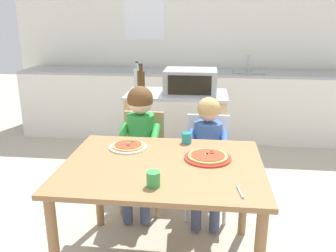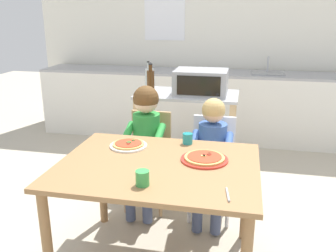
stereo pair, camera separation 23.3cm
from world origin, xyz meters
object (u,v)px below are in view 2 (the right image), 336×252
pizza_plate_white (128,145)px  drinking_cup_teal (188,139)px  bottle_clear_vinegar (148,80)px  dining_table (158,178)px  bottle_squat_spirits (151,82)px  toaster_oven (201,82)px  bottle_tall_green_wine (150,78)px  serving_spoon (228,194)px  dining_chair_left (149,152)px  dining_chair_right (212,159)px  kitchen_island_cart (187,124)px  child_in_green_shirt (145,133)px  drinking_cup_green (142,178)px  child_in_blue_striped_shirt (211,147)px  pizza_plate_red_rimmed (204,158)px

pizza_plate_white → drinking_cup_teal: drinking_cup_teal is taller
bottle_clear_vinegar → dining_table: bearing=-72.8°
pizza_plate_white → bottle_clear_vinegar: bearing=97.3°
bottle_squat_spirits → toaster_oven: bearing=21.5°
bottle_tall_green_wine → serving_spoon: 2.03m
dining_chair_left → dining_chair_right: (0.54, -0.04, 0.00)m
kitchen_island_cart → drinking_cup_teal: bearing=-80.7°
dining_chair_right → pizza_plate_white: bearing=-137.9°
toaster_oven → bottle_clear_vinegar: bearing=178.0°
dining_chair_right → child_in_green_shirt: 0.59m
dining_table → pizza_plate_white: bearing=137.8°
bottle_clear_vinegar → drinking_cup_green: bearing=-76.3°
child_in_green_shirt → toaster_oven: bearing=59.2°
toaster_oven → child_in_blue_striped_shirt: bearing=-75.5°
drinking_cup_teal → toaster_oven: bearing=91.4°
kitchen_island_cart → child_in_green_shirt: size_ratio=0.90×
dining_table → drinking_cup_green: drinking_cup_green is taller
child_in_blue_striped_shirt → drinking_cup_teal: child_in_blue_striped_shirt is taller
child_in_green_shirt → child_in_blue_striped_shirt: bearing=-5.5°
drinking_cup_teal → bottle_clear_vinegar: bearing=119.9°
dining_table → drinking_cup_teal: 0.43m
serving_spoon → toaster_oven: bearing=102.0°
bottle_tall_green_wine → dining_chair_right: size_ratio=0.31×
dining_chair_left → child_in_blue_striped_shirt: bearing=-17.2°
dining_chair_left → pizza_plate_red_rimmed: 0.90m
dining_chair_left → child_in_green_shirt: 0.24m
dining_chair_left → child_in_blue_striped_shirt: child_in_blue_striped_shirt is taller
dining_chair_right → toaster_oven: bearing=107.6°
bottle_tall_green_wine → drinking_cup_teal: bottle_tall_green_wine is taller
dining_table → drinking_cup_green: 0.33m
toaster_oven → dining_table: toaster_oven is taller
child_in_blue_striped_shirt → drinking_cup_green: bearing=-107.5°
bottle_squat_spirits → dining_chair_right: bottle_squat_spirits is taller
bottle_clear_vinegar → toaster_oven: bearing=-2.0°
dining_chair_left → child_in_green_shirt: child_in_green_shirt is taller
kitchen_island_cart → drinking_cup_teal: (0.15, -0.91, 0.18)m
bottle_squat_spirits → child_in_green_shirt: bottle_squat_spirits is taller
bottle_clear_vinegar → pizza_plate_white: bearing=-82.7°
bottle_squat_spirits → drinking_cup_teal: bearing=-57.9°
bottle_clear_vinegar → dining_table: 1.42m
child_in_blue_striped_shirt → dining_chair_left: bearing=162.8°
child_in_blue_striped_shirt → pizza_plate_white: size_ratio=3.80×
bottle_clear_vinegar → dining_chair_right: (0.68, -0.57, -0.53)m
kitchen_island_cart → dining_chair_right: 0.65m
bottle_tall_green_wine → dining_table: size_ratio=0.20×
toaster_oven → pizza_plate_white: (-0.37, -1.04, -0.26)m
toaster_oven → bottle_clear_vinegar: 0.51m
kitchen_island_cart → dining_table: kitchen_island_cart is taller
kitchen_island_cart → bottle_tall_green_wine: 0.61m
child_in_green_shirt → pizza_plate_white: size_ratio=4.06×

